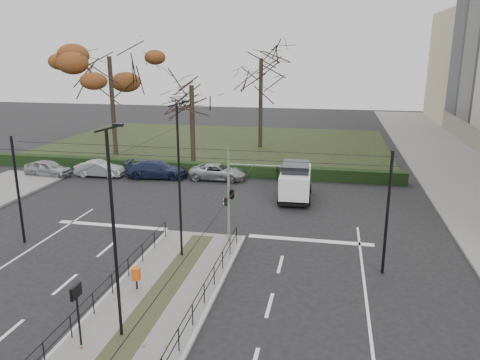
% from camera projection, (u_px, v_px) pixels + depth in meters
% --- Properties ---
extents(ground, '(140.00, 140.00, 0.00)m').
position_uv_depth(ground, '(178.00, 274.00, 22.32)').
color(ground, black).
rests_on(ground, ground).
extents(median_island, '(4.40, 15.00, 0.14)m').
position_uv_depth(median_island, '(159.00, 299.00, 19.94)').
color(median_island, slate).
rests_on(median_island, ground).
extents(sidewalk_east, '(8.00, 90.00, 0.14)m').
position_uv_depth(sidewalk_east, '(463.00, 176.00, 39.72)').
color(sidewalk_east, slate).
rests_on(sidewalk_east, ground).
extents(park, '(38.00, 26.00, 0.10)m').
position_uv_depth(park, '(217.00, 144.00, 53.71)').
color(park, black).
rests_on(park, ground).
extents(hedge, '(38.00, 1.00, 1.00)m').
position_uv_depth(hedge, '(180.00, 167.00, 40.92)').
color(hedge, black).
rests_on(hedge, ground).
extents(median_railing, '(4.14, 13.24, 0.92)m').
position_uv_depth(median_railing, '(157.00, 280.00, 19.60)').
color(median_railing, black).
rests_on(median_railing, median_island).
extents(catenary, '(20.00, 34.00, 6.00)m').
position_uv_depth(catenary, '(186.00, 196.00, 22.95)').
color(catenary, black).
rests_on(catenary, ground).
extents(traffic_light, '(3.19, 1.77, 4.64)m').
position_uv_depth(traffic_light, '(233.00, 192.00, 25.50)').
color(traffic_light, slate).
rests_on(traffic_light, median_island).
extents(litter_bin, '(0.39, 0.39, 1.01)m').
position_uv_depth(litter_bin, '(136.00, 274.00, 20.43)').
color(litter_bin, black).
rests_on(litter_bin, median_island).
extents(info_panel, '(0.13, 0.61, 2.33)m').
position_uv_depth(info_panel, '(76.00, 298.00, 16.20)').
color(info_panel, black).
rests_on(info_panel, median_island).
extents(streetlamp_median_near, '(0.66, 0.13, 7.85)m').
position_uv_depth(streetlamp_median_near, '(114.00, 234.00, 16.21)').
color(streetlamp_median_near, black).
rests_on(streetlamp_median_near, median_island).
extents(streetlamp_median_far, '(0.66, 0.14, 7.91)m').
position_uv_depth(streetlamp_median_far, '(180.00, 180.00, 22.97)').
color(streetlamp_median_far, black).
rests_on(streetlamp_median_far, median_island).
extents(parked_car_first, '(4.21, 2.01, 1.39)m').
position_uv_depth(parked_car_first, '(48.00, 168.00, 39.81)').
color(parked_car_first, '#93969A').
rests_on(parked_car_first, ground).
extents(parked_car_second, '(4.15, 1.59, 1.35)m').
position_uv_depth(parked_car_second, '(100.00, 169.00, 39.68)').
color(parked_car_second, '#93969A').
rests_on(parked_car_second, ground).
extents(parked_car_third, '(5.27, 2.59, 1.48)m').
position_uv_depth(parked_car_third, '(157.00, 169.00, 39.26)').
color(parked_car_third, '#1D2544').
rests_on(parked_car_third, ground).
extents(parked_car_fourth, '(4.70, 2.17, 1.31)m').
position_uv_depth(parked_car_fourth, '(218.00, 172.00, 38.76)').
color(parked_car_fourth, '#93969A').
rests_on(parked_car_fourth, ground).
extents(white_van, '(2.40, 5.05, 2.61)m').
position_uv_depth(white_van, '(295.00, 181.00, 33.49)').
color(white_van, white).
rests_on(white_van, ground).
extents(rust_tree, '(9.96, 9.96, 12.84)m').
position_uv_depth(rust_tree, '(109.00, 56.00, 45.56)').
color(rust_tree, black).
rests_on(rust_tree, park).
extents(bare_tree_center, '(6.98, 6.98, 12.69)m').
position_uv_depth(bare_tree_center, '(261.00, 65.00, 49.44)').
color(bare_tree_center, black).
rests_on(bare_tree_center, park).
extents(bare_tree_near, '(5.88, 5.88, 9.70)m').
position_uv_depth(bare_tree_near, '(192.00, 91.00, 41.94)').
color(bare_tree_near, black).
rests_on(bare_tree_near, park).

